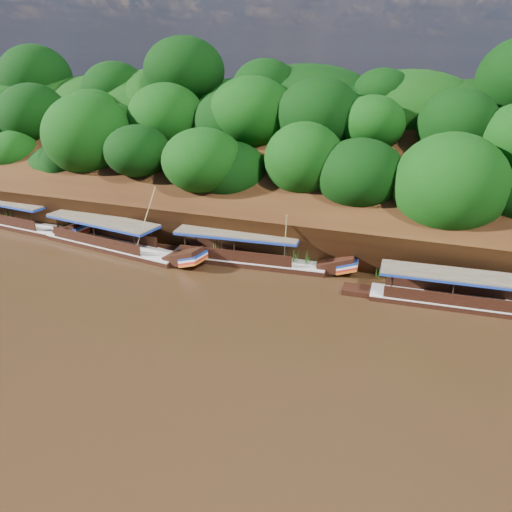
{
  "coord_description": "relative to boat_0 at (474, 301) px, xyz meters",
  "views": [
    {
      "loc": [
        10.73,
        -24.86,
        15.36
      ],
      "look_at": [
        -1.17,
        7.0,
        1.39
      ],
      "focal_mm": 35.0,
      "sensor_mm": 36.0,
      "label": 1
    }
  ],
  "objects": [
    {
      "name": "riverbank",
      "position": [
        -13.89,
        15.91,
        1.38
      ],
      "size": [
        120.0,
        30.06,
        19.4
      ],
      "color": "black",
      "rests_on": "ground"
    },
    {
      "name": "reeds",
      "position": [
        -16.48,
        2.81,
        0.36
      ],
      "size": [
        49.87,
        2.21,
        1.94
      ],
      "color": "#32711C",
      "rests_on": "ground"
    },
    {
      "name": "boat_3",
      "position": [
        -39.06,
        2.15,
        0.08
      ],
      "size": [
        14.65,
        3.65,
        3.08
      ],
      "rotation": [
        0.0,
        0.0,
        -0.1
      ],
      "color": "black",
      "rests_on": "ground"
    },
    {
      "name": "boat_1",
      "position": [
        -15.57,
        1.82,
        0.07
      ],
      "size": [
        14.77,
        3.44,
        5.09
      ],
      "rotation": [
        0.0,
        0.0,
        0.08
      ],
      "color": "black",
      "rests_on": "ground"
    },
    {
      "name": "boat_0",
      "position": [
        0.0,
        0.0,
        0.0
      ],
      "size": [
        13.84,
        2.84,
        4.88
      ],
      "rotation": [
        0.0,
        0.0,
        0.06
      ],
      "color": "black",
      "rests_on": "ground"
    },
    {
      "name": "boat_2",
      "position": [
        -27.3,
        0.5,
        0.06
      ],
      "size": [
        15.88,
        4.31,
        6.28
      ],
      "rotation": [
        0.0,
        0.0,
        -0.15
      ],
      "color": "black",
      "rests_on": "ground"
    },
    {
      "name": "ground",
      "position": [
        -13.88,
        -6.82,
        -0.5
      ],
      "size": [
        160.0,
        160.0,
        0.0
      ],
      "primitive_type": "plane",
      "color": "black",
      "rests_on": "ground"
    }
  ]
}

